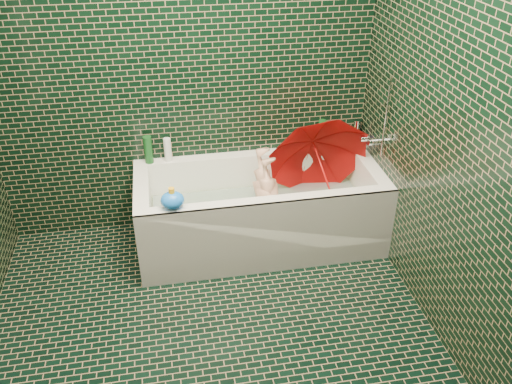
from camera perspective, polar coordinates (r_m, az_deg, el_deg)
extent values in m
plane|color=black|center=(3.20, -4.31, -16.74)|extent=(2.80, 2.80, 0.00)
plane|color=black|center=(3.71, -7.74, 13.48)|extent=(2.80, 0.00, 2.80)
plane|color=black|center=(2.82, 21.94, 5.49)|extent=(0.00, 2.80, 2.80)
cube|color=white|center=(3.95, 0.37, -4.16)|extent=(1.70, 0.75, 0.15)
cube|color=white|center=(4.07, -0.48, 1.61)|extent=(1.70, 0.10, 0.40)
cube|color=white|center=(3.53, 1.37, -3.56)|extent=(1.70, 0.10, 0.40)
cube|color=white|center=(4.01, 11.69, 0.34)|extent=(0.10, 0.55, 0.40)
cube|color=white|center=(3.75, -11.71, -1.97)|extent=(0.10, 0.55, 0.40)
cube|color=white|center=(3.55, 1.49, -4.92)|extent=(1.70, 0.02, 0.55)
cube|color=#4EC427|center=(3.91, 0.37, -3.20)|extent=(1.35, 0.47, 0.01)
cube|color=silver|center=(3.83, 0.38, -1.43)|extent=(1.48, 0.53, 0.00)
cylinder|color=silver|center=(3.84, 12.71, 5.24)|extent=(0.14, 0.05, 0.05)
cylinder|color=silver|center=(3.86, 11.28, 5.56)|extent=(0.05, 0.04, 0.04)
cylinder|color=silver|center=(3.66, 13.54, 7.62)|extent=(0.01, 0.01, 0.55)
imported|color=tan|center=(3.79, 1.56, -1.59)|extent=(0.86, 0.31, 0.29)
imported|color=red|center=(3.79, 7.04, 2.31)|extent=(0.81, 0.90, 0.93)
imported|color=white|center=(4.15, 8.85, 4.92)|extent=(0.10, 0.10, 0.23)
imported|color=#602079|center=(4.15, 10.58, 4.75)|extent=(0.11, 0.11, 0.21)
imported|color=#14461B|center=(4.17, 9.59, 5.00)|extent=(0.15, 0.15, 0.15)
cylinder|color=#14461B|center=(4.04, 6.94, 6.08)|extent=(0.06, 0.06, 0.22)
cylinder|color=silver|center=(4.14, 10.51, 6.22)|extent=(0.06, 0.06, 0.19)
cylinder|color=#14461B|center=(3.88, -11.28, 4.39)|extent=(0.07, 0.07, 0.20)
cylinder|color=white|center=(3.89, -9.28, 4.42)|extent=(0.07, 0.07, 0.17)
ellipsoid|color=#F9AF19|center=(4.08, 8.04, 5.04)|extent=(0.10, 0.09, 0.06)
sphere|color=#F9AF19|center=(4.08, 8.47, 5.62)|extent=(0.04, 0.04, 0.04)
cone|color=orange|center=(4.09, 8.73, 5.64)|extent=(0.02, 0.02, 0.02)
ellipsoid|color=blue|center=(3.34, -8.79, -0.86)|extent=(0.17, 0.15, 0.11)
cylinder|color=#F9AF19|center=(3.31, -8.88, 0.11)|extent=(0.04, 0.04, 0.04)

